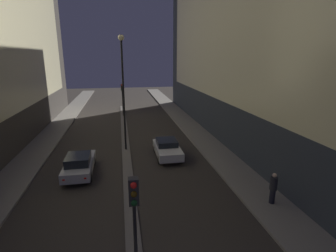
{
  "coord_description": "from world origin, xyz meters",
  "views": [
    {
      "loc": [
        -0.27,
        -4.18,
        8.07
      ],
      "look_at": [
        4.82,
        23.63,
        0.5
      ],
      "focal_mm": 28.0,
      "sensor_mm": 36.0,
      "label": 1
    }
  ],
  "objects": [
    {
      "name": "car_right_lane",
      "position": [
        3.32,
        15.78,
        0.73
      ],
      "size": [
        1.89,
        4.16,
        1.41
      ],
      "color": "silver",
      "rests_on": "ground"
    },
    {
      "name": "car_left_lane",
      "position": [
        -3.32,
        13.62,
        0.76
      ],
      "size": [
        1.84,
        4.46,
        1.51
      ],
      "color": "#B2B2B7",
      "rests_on": "ground"
    },
    {
      "name": "median_strip",
      "position": [
        0.0,
        19.97,
        0.05
      ],
      "size": [
        0.7,
        37.95,
        0.11
      ],
      "color": "#66605B",
      "rests_on": "ground"
    },
    {
      "name": "street_lamp",
      "position": [
        0.0,
        17.95,
        6.25
      ],
      "size": [
        0.48,
        0.48,
        9.62
      ],
      "color": "black",
      "rests_on": "median_strip"
    },
    {
      "name": "traffic_light_near",
      "position": [
        0.0,
        3.21,
        3.3
      ],
      "size": [
        0.32,
        0.42,
        4.34
      ],
      "color": "black",
      "rests_on": "median_strip"
    },
    {
      "name": "pedestrian_on_right_sidewalk",
      "position": [
        7.74,
        7.55,
        1.1
      ],
      "size": [
        0.4,
        0.4,
        1.79
      ],
      "color": "black",
      "rests_on": "sidewalk_right"
    },
    {
      "name": "building_right",
      "position": [
        11.88,
        20.52,
        12.0
      ],
      "size": [
        6.01,
        41.05,
        23.98
      ],
      "color": "#2D333D",
      "rests_on": "ground"
    },
    {
      "name": "traffic_light_mid",
      "position": [
        0.0,
        31.77,
        3.3
      ],
      "size": [
        0.32,
        0.42,
        4.34
      ],
      "color": "black",
      "rests_on": "median_strip"
    }
  ]
}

